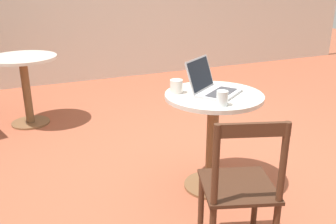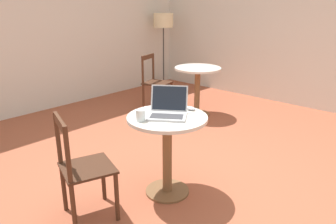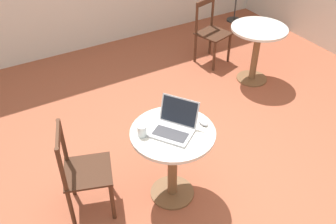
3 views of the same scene
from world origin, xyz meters
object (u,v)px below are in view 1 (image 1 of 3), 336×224
cafe_table_mid (24,75)px  laptop (213,87)px  cafe_table_near (213,120)px  mouse (201,82)px  chair_near_left (240,190)px  drinking_glass (222,98)px  mug (176,86)px

cafe_table_mid → laptop: (-1.92, -1.15, 0.25)m
cafe_table_near → mouse: mouse is taller
laptop → cafe_table_mid: bearing=30.9°
chair_near_left → drinking_glass: 0.62m
chair_near_left → mouse: 1.08m
cafe_table_mid → chair_near_left: (-2.65, -0.91, -0.11)m
cafe_table_near → cafe_table_mid: size_ratio=1.00×
mug → drinking_glass: drinking_glass is taller
chair_near_left → laptop: size_ratio=1.99×
chair_near_left → drinking_glass: size_ratio=9.01×
chair_near_left → mouse: size_ratio=8.77×
cafe_table_near → drinking_glass: 0.35m
cafe_table_near → chair_near_left: chair_near_left is taller
chair_near_left → cafe_table_mid: bearing=19.0°
chair_near_left → mug: 0.92m
cafe_table_near → cafe_table_mid: same height
cafe_table_mid → drinking_glass: drinking_glass is taller
cafe_table_mid → chair_near_left: size_ratio=0.85×
laptop → drinking_glass: size_ratio=4.52×
cafe_table_mid → mug: bearing=-152.9°
cafe_table_mid → laptop: bearing=-149.1°
mug → drinking_glass: 0.40m
cafe_table_near → mouse: 0.34m
laptop → mug: 0.26m
mug → drinking_glass: (-0.37, -0.15, 0.00)m
laptop → drinking_glass: 0.26m
mug → mouse: bearing=-64.1°
cafe_table_mid → mug: mug is taller
cafe_table_mid → drinking_glass: bearing=-153.6°
laptop → mug: (0.12, 0.23, -0.00)m
cafe_table_mid → laptop: 2.25m
chair_near_left → laptop: 0.85m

